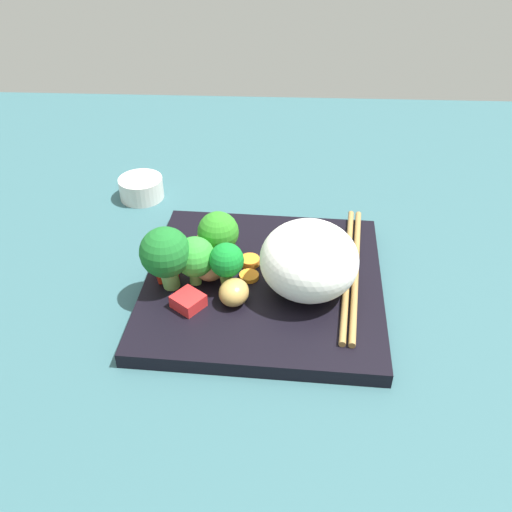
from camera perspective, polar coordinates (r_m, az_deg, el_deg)
name	(u,v)px	position (r cm, az deg, el deg)	size (l,w,h in cm)	color
ground_plane	(263,297)	(60.50, 0.74, -4.15)	(110.00, 110.00, 2.00)	#2E565C
square_plate	(263,284)	(59.35, 0.75, -2.84)	(24.29, 24.29, 1.57)	black
rice_mound	(309,260)	(55.26, 5.34, -0.43)	(9.66, 9.52, 7.56)	white
broccoli_floret_0	(195,258)	(56.89, -6.16, -0.16)	(4.11, 4.11, 5.27)	#77B652
broccoli_floret_1	(218,233)	(59.03, -3.81, 2.32)	(4.30, 4.30, 6.05)	#559E49
broccoli_floret_2	(226,262)	(55.81, -2.98, -0.56)	(3.47, 3.47, 5.27)	#73A142
broccoli_floret_3	(165,254)	(56.07, -9.07, 0.23)	(5.07, 5.07, 6.87)	#7EB659
carrot_slice_0	(177,261)	(61.36, -7.97, -0.47)	(2.29, 2.29, 0.56)	orange
carrot_slice_1	(249,279)	(58.39, -0.73, -2.33)	(2.03, 2.03, 0.46)	orange
carrot_slice_2	(200,256)	(61.86, -5.65, 0.04)	(2.19, 2.19, 0.49)	orange
carrot_slice_3	(250,261)	(60.58, -0.62, -0.51)	(2.09, 2.09, 0.73)	orange
pepper_chunk_0	(167,269)	(59.78, -8.96, -1.32)	(2.57, 2.15, 1.23)	red
pepper_chunk_1	(188,301)	(55.48, -6.81, -4.52)	(2.69, 2.59, 1.31)	red
chicken_piece_0	(211,238)	(62.90, -4.52, 1.79)	(3.26, 2.36, 2.26)	#B18949
chicken_piece_1	(212,263)	(58.58, -4.46, -0.69)	(3.90, 3.26, 3.06)	tan
chicken_piece_2	(234,292)	(55.19, -2.23, -3.66)	(3.27, 2.90, 2.52)	#B58F49
chopstick_pair	(351,270)	(60.30, 9.56, -1.35)	(4.20, 22.32, 0.66)	olive
sauce_cup	(141,188)	(76.25, -11.43, 6.69)	(5.69, 5.69, 2.79)	silver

